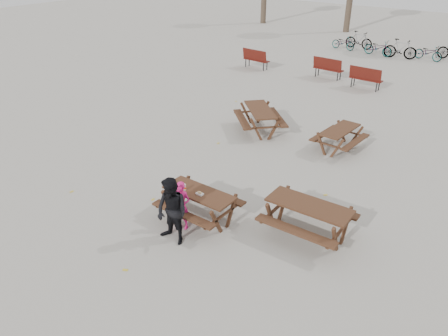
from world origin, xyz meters
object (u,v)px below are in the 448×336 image
Objects in this scene: main_picnic_table at (199,198)px; picnic_table_far at (339,139)px; picnic_table_north at (260,120)px; adult at (172,212)px; food_tray at (200,194)px; soda_bottle at (185,187)px; picnic_table_east at (308,220)px; child at (181,206)px.

main_picnic_table is 5.97m from picnic_table_far.
adult is at bearing -29.99° from picnic_table_north.
food_tray is (0.09, -0.09, 0.21)m from main_picnic_table.
adult is 0.97× the size of picnic_table_far.
main_picnic_table is at bearing 136.95° from food_tray.
soda_bottle is 5.96m from picnic_table_north.
food_tray is 2.60m from picnic_table_east.
picnic_table_north is at bearing 90.04° from child.
picnic_table_north is at bearing 108.33° from main_picnic_table.
picnic_table_north is (-1.96, 6.67, -0.39)m from adult.
food_tray is 6.03m from picnic_table_north.
adult reaches higher than main_picnic_table.
food_tray reaches higher than main_picnic_table.
picnic_table_north is at bearing 107.97° from adult.
adult reaches higher than soda_bottle.
food_tray is at bearing 92.15° from adult.
picnic_table_far is at bearing 63.72° from child.
picnic_table_north is at bearing 98.63° from picnic_table_far.
picnic_table_east reaches higher than picnic_table_far.
main_picnic_table is at bearing -159.16° from picnic_table_east.
food_tray is 0.43m from soda_bottle.
main_picnic_table is 0.24m from food_tray.
main_picnic_table is 0.54m from child.
picnic_table_east is 5.05m from picnic_table_far.
child is at bearing -30.43° from picnic_table_north.
child is 0.60m from adult.
food_tray is at bearing 49.91° from child.
adult is at bearing -84.45° from main_picnic_table.
soda_bottle is at bearing 116.78° from adult.
adult is 0.83× the size of picnic_table_north.
picnic_table_north reaches higher than main_picnic_table.
picnic_table_east is at bearing 25.06° from food_tray.
main_picnic_table is 0.93× the size of picnic_table_east.
picnic_table_north reaches higher than picnic_table_east.
picnic_table_north is 2.94m from picnic_table_far.
soda_bottle is 0.51m from child.
child is (-0.10, -0.53, 0.02)m from main_picnic_table.
main_picnic_table is 0.93× the size of picnic_table_north.
soda_bottle is at bearing -159.10° from picnic_table_east.
picnic_table_far is at bearing 48.71° from picnic_table_north.
soda_bottle is 3.01m from picnic_table_east.
picnic_table_north is (-1.75, 6.14, -0.19)m from child.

